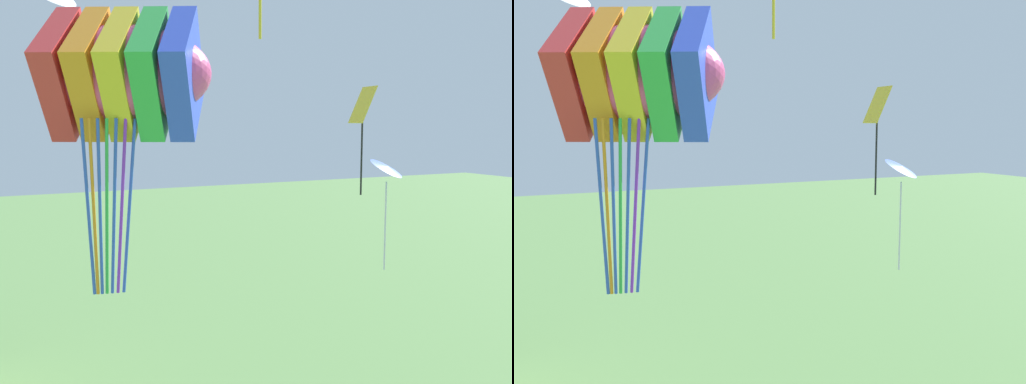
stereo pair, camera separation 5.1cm
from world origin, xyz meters
TOP-DOWN VIEW (x-y plane):
  - kite_rainbow_parafoil at (-2.89, 7.58)m, footprint 3.69×3.41m
  - kite_yellow_diamond at (3.91, 10.02)m, footprint 0.53×0.80m
  - kite_blue_delta at (5.40, 10.81)m, footprint 1.39×1.37m

SIDE VIEW (x-z plane):
  - kite_blue_delta at x=5.40m, z-range 4.31..7.63m
  - kite_yellow_diamond at x=3.91m, z-range 6.08..8.94m
  - kite_rainbow_parafoil at x=-2.89m, z-range 5.72..10.67m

